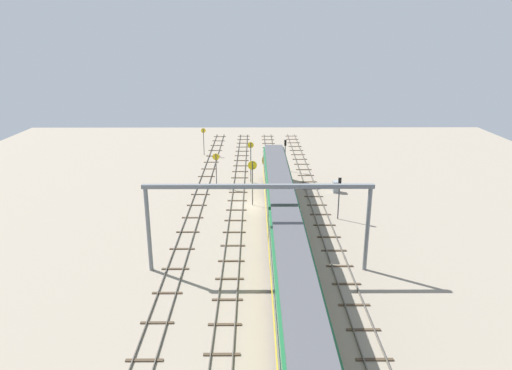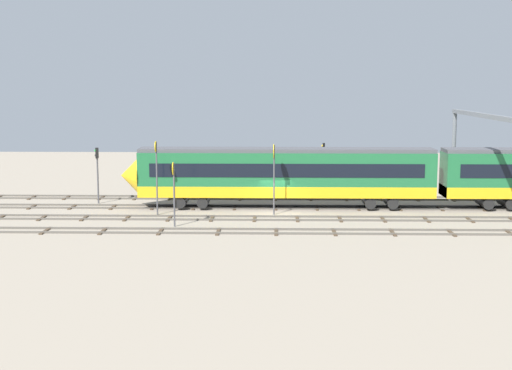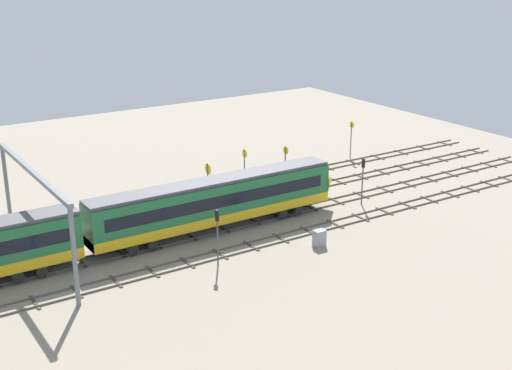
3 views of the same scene
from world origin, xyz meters
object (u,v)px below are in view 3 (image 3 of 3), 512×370
at_px(speed_sign_far_trackside, 245,164).
at_px(speed_sign_distant_end, 351,135).
at_px(speed_sign_near_foreground, 208,182).
at_px(relay_cabinet, 319,238).
at_px(signal_light_trackside_approach, 363,175).
at_px(signal_light_trackside_departure, 218,230).
at_px(train, 89,231).
at_px(overhead_gantry, 33,191).
at_px(speed_sign_mid_trackside, 285,167).

xyz_separation_m(speed_sign_far_trackside, speed_sign_distant_end, (17.75, 3.53, -0.10)).
distance_m(speed_sign_near_foreground, relay_cabinet, 12.32).
bearing_deg(signal_light_trackside_approach, speed_sign_distant_end, 53.45).
distance_m(speed_sign_far_trackside, speed_sign_distant_end, 18.10).
xyz_separation_m(speed_sign_far_trackside, signal_light_trackside_departure, (-11.66, -14.49, 0.08)).
distance_m(signal_light_trackside_approach, signal_light_trackside_departure, 20.08).
distance_m(train, speed_sign_near_foreground, 13.19).
xyz_separation_m(overhead_gantry, signal_light_trackside_approach, (31.33, -4.37, -2.94)).
relative_size(speed_sign_near_foreground, signal_light_trackside_approach, 1.16).
height_order(speed_sign_mid_trackside, signal_light_trackside_departure, speed_sign_mid_trackside).
distance_m(speed_sign_near_foreground, signal_light_trackside_approach, 15.80).
bearing_deg(signal_light_trackside_approach, speed_sign_near_foreground, 161.90).
bearing_deg(signal_light_trackside_departure, overhead_gantry, 142.47).
xyz_separation_m(train, relay_cabinet, (17.67, -7.96, -1.93)).
xyz_separation_m(speed_sign_mid_trackside, signal_light_trackside_approach, (5.89, -5.16, -0.50)).
relative_size(speed_sign_mid_trackside, relay_cabinet, 3.94).
relative_size(overhead_gantry, signal_light_trackside_departure, 4.00).
bearing_deg(speed_sign_far_trackside, speed_sign_mid_trackside, -66.97).
distance_m(train, speed_sign_distant_end, 39.38).
relative_size(overhead_gantry, relay_cabinet, 13.20).
height_order(overhead_gantry, signal_light_trackside_departure, overhead_gantry).
height_order(speed_sign_near_foreground, signal_light_trackside_approach, speed_sign_near_foreground).
height_order(speed_sign_near_foreground, speed_sign_distant_end, speed_sign_near_foreground).
relative_size(speed_sign_mid_trackside, speed_sign_distant_end, 1.24).
height_order(speed_sign_mid_trackside, relay_cabinet, speed_sign_mid_trackside).
height_order(speed_sign_far_trackside, speed_sign_distant_end, speed_sign_far_trackside).
distance_m(speed_sign_near_foreground, speed_sign_far_trackside, 8.69).
bearing_deg(overhead_gantry, train, -34.73).
xyz_separation_m(train, speed_sign_near_foreground, (12.81, 2.96, 1.06)).
height_order(speed_sign_distant_end, relay_cabinet, speed_sign_distant_end).
bearing_deg(overhead_gantry, relay_cabinet, -26.13).
xyz_separation_m(train, speed_sign_far_trackside, (19.95, 7.86, 0.41)).
height_order(speed_sign_near_foreground, speed_sign_far_trackside, speed_sign_near_foreground).
distance_m(overhead_gantry, speed_sign_near_foreground, 16.49).
height_order(speed_sign_far_trackside, relay_cabinet, speed_sign_far_trackside).
bearing_deg(speed_sign_distant_end, train, -163.19).
xyz_separation_m(speed_sign_near_foreground, signal_light_trackside_approach, (15.01, -4.90, -0.59)).
bearing_deg(speed_sign_mid_trackside, overhead_gantry, -178.23).
bearing_deg(train, speed_sign_near_foreground, 13.02).
xyz_separation_m(speed_sign_distant_end, signal_light_trackside_departure, (-29.41, -18.02, 0.18)).
bearing_deg(overhead_gantry, speed_sign_far_trackside, 13.03).
xyz_separation_m(speed_sign_near_foreground, speed_sign_mid_trackside, (9.12, 0.25, -0.09)).
bearing_deg(speed_sign_far_trackside, speed_sign_near_foreground, -145.55).
relative_size(overhead_gantry, speed_sign_far_trackside, 4.14).
xyz_separation_m(train, signal_light_trackside_departure, (8.29, -6.63, 0.49)).
xyz_separation_m(speed_sign_distant_end, signal_light_trackside_approach, (-9.88, -13.33, 0.16)).
bearing_deg(relay_cabinet, speed_sign_mid_trackside, 69.17).
bearing_deg(relay_cabinet, speed_sign_far_trackside, 81.81).
xyz_separation_m(speed_sign_mid_trackside, speed_sign_distant_end, (15.78, 8.17, -0.65)).
bearing_deg(speed_sign_distant_end, relay_cabinet, -135.99).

